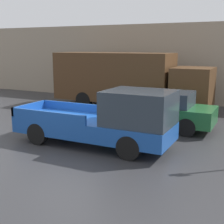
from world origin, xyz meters
TOP-DOWN VIEW (x-y plane):
  - ground_plane at (0.00, 0.00)m, footprint 60.00×60.00m
  - building_wall at (0.00, 10.16)m, footprint 28.00×0.15m
  - pickup_truck at (1.43, 0.46)m, footprint 5.72×1.93m
  - car at (2.13, 3.77)m, footprint 4.82×1.89m
  - delivery_truck at (-0.83, 7.10)m, footprint 8.78×2.38m
  - newspaper_box at (0.99, 9.83)m, footprint 0.45×0.40m

SIDE VIEW (x-z plane):
  - ground_plane at x=0.00m, z-range 0.00..0.00m
  - newspaper_box at x=0.99m, z-range 0.00..1.03m
  - car at x=2.13m, z-range 0.02..1.63m
  - pickup_truck at x=1.43m, z-range -0.07..1.99m
  - delivery_truck at x=-0.83m, z-range 0.14..3.24m
  - building_wall at x=0.00m, z-range 0.00..4.83m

